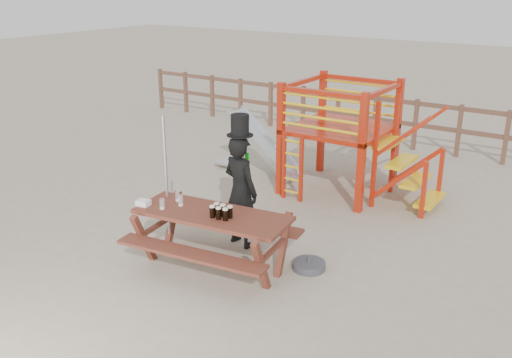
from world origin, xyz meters
The scene contains 10 objects.
ground centered at (0.00, 0.00, 0.00)m, with size 60.00×60.00×0.00m, color tan.
back_fence centered at (0.00, 7.00, 0.74)m, with size 15.09×0.09×1.20m.
playground_fort centered at (0.12, 3.58, 1.07)m, with size 4.71×1.84×2.10m.
picnic_table centered at (0.15, -0.19, 0.52)m, with size 2.33×1.76×0.83m.
man_with_hat centered at (0.03, 0.64, 0.91)m, with size 0.70×0.53×2.03m.
metal_pole centered at (-0.78, -0.06, 1.02)m, with size 0.04×0.04×2.04m, color #B2B2B7.
parasol_base centered at (1.29, 0.52, 0.05)m, with size 0.46×0.46×0.20m.
paper_bag centered at (-0.82, -0.52, 0.87)m, with size 0.18×0.14×0.08m, color white.
stout_pints centered at (0.35, -0.24, 0.92)m, with size 0.29×0.20×0.17m.
empty_glasses centered at (-0.47, -0.27, 0.90)m, with size 0.22×0.41×0.15m.
Camera 1 is at (4.64, -5.78, 3.89)m, focal length 40.00 mm.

